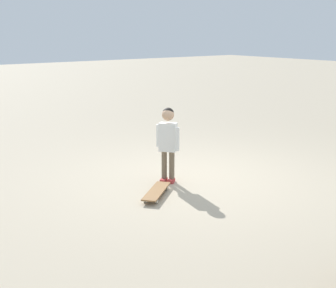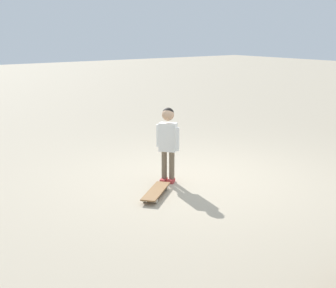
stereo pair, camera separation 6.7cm
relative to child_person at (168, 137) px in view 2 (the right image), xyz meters
name	(u,v)px [view 2 (the right image)]	position (x,y,z in m)	size (l,w,h in m)	color
ground_plane	(203,178)	(-0.18, -0.51, -0.66)	(50.00, 50.00, 0.00)	tan
child_person	(168,137)	(0.00, 0.00, 0.00)	(0.40, 0.27, 1.06)	brown
skateboard	(156,191)	(-0.39, 0.48, -0.60)	(0.62, 0.71, 0.07)	olive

